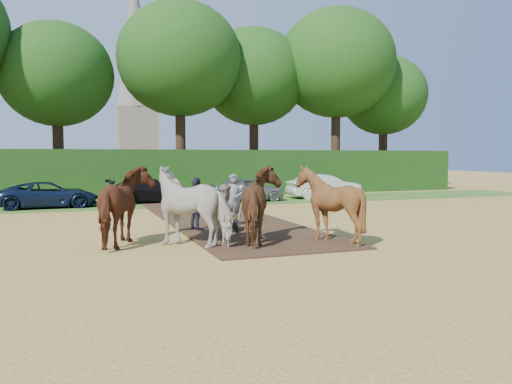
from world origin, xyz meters
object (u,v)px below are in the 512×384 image
object	(u,v)px
spectator_far	(196,204)
plough_team	(230,205)
spectator_near	(226,212)
parked_cars	(111,192)
church	(136,72)

from	to	relation	value
spectator_far	plough_team	world-z (taller)	plough_team
spectator_near	parked_cars	size ratio (longest dim) A/B	0.06
spectator_far	spectator_near	bearing A→B (deg)	166.38
plough_team	church	size ratio (longest dim) A/B	0.30
parked_cars	church	size ratio (longest dim) A/B	1.12
parked_cars	church	world-z (taller)	church
spectator_near	church	xyz separation A→B (m)	(3.75, 53.60, 12.86)
plough_team	church	world-z (taller)	church
parked_cars	church	bearing A→B (deg)	81.32
spectator_far	plough_team	xyz separation A→B (m)	(0.40, -2.64, 0.21)
parked_cars	spectator_near	bearing A→B (deg)	-78.58
spectator_near	plough_team	size ratio (longest dim) A/B	0.22
spectator_near	church	distance (m)	55.25
spectator_near	parked_cars	xyz separation A→B (m)	(-2.52, 12.49, -0.17)
plough_team	parked_cars	xyz separation A→B (m)	(-2.50, 13.03, -0.45)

